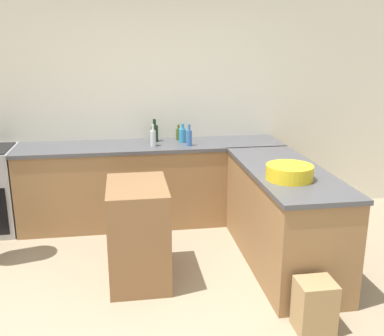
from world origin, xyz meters
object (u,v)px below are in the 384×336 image
mixing_bowl (289,172)px  olive_oil_bottle (179,134)px  wine_bottle_dark (155,133)px  water_bottle_blue (189,137)px  vinegar_bottle_clear (153,138)px  island_table (138,233)px  paper_bag (315,306)px  dish_soap_bottle (183,135)px

mixing_bowl → olive_oil_bottle: bearing=113.4°
wine_bottle_dark → water_bottle_blue: size_ratio=1.08×
vinegar_bottle_clear → water_bottle_blue: 0.40m
vinegar_bottle_clear → water_bottle_blue: vinegar_bottle_clear is taller
island_table → wine_bottle_dark: bearing=79.7°
paper_bag → mixing_bowl: bearing=86.8°
olive_oil_bottle → paper_bag: olive_oil_bottle is taller
water_bottle_blue → dish_soap_bottle: bearing=105.7°
island_table → olive_oil_bottle: bearing=69.8°
island_table → olive_oil_bottle: (0.55, 1.49, 0.56)m
vinegar_bottle_clear → mixing_bowl: bearing=-53.4°
dish_soap_bottle → vinegar_bottle_clear: bearing=-157.9°
water_bottle_blue → paper_bag: water_bottle_blue is taller
mixing_bowl → water_bottle_blue: size_ratio=1.66×
olive_oil_bottle → water_bottle_blue: size_ratio=0.75×
olive_oil_bottle → wine_bottle_dark: bearing=-172.9°
mixing_bowl → vinegar_bottle_clear: vinegar_bottle_clear is taller
water_bottle_blue → paper_bag: 2.37m
dish_soap_bottle → olive_oil_bottle: bearing=102.2°
mixing_bowl → water_bottle_blue: (-0.65, 1.38, 0.03)m
mixing_bowl → paper_bag: mixing_bowl is taller
olive_oil_bottle → paper_bag: (0.69, -2.45, -0.81)m
mixing_bowl → olive_oil_bottle: size_ratio=2.20×
mixing_bowl → olive_oil_bottle: olive_oil_bottle is taller
water_bottle_blue → dish_soap_bottle: size_ratio=1.11×
wine_bottle_dark → paper_bag: wine_bottle_dark is taller
wine_bottle_dark → dish_soap_bottle: wine_bottle_dark is taller
water_bottle_blue → dish_soap_bottle: 0.19m
island_table → water_bottle_blue: bearing=61.8°
mixing_bowl → vinegar_bottle_clear: 1.76m
vinegar_bottle_clear → paper_bag: size_ratio=0.61×
island_table → vinegar_bottle_clear: size_ratio=3.65×
island_table → vinegar_bottle_clear: vinegar_bottle_clear is taller
mixing_bowl → olive_oil_bottle: (-0.73, 1.69, 0.01)m
olive_oil_bottle → island_table: bearing=-110.2°
dish_soap_bottle → wine_bottle_dark: bearing=162.2°
mixing_bowl → water_bottle_blue: water_bottle_blue is taller
dish_soap_bottle → paper_bag: dish_soap_bottle is taller
water_bottle_blue → paper_bag: (0.61, -2.13, -0.83)m
mixing_bowl → vinegar_bottle_clear: size_ratio=1.64×
wine_bottle_dark → water_bottle_blue: wine_bottle_dark is taller
olive_oil_bottle → wine_bottle_dark: (-0.28, -0.04, 0.03)m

